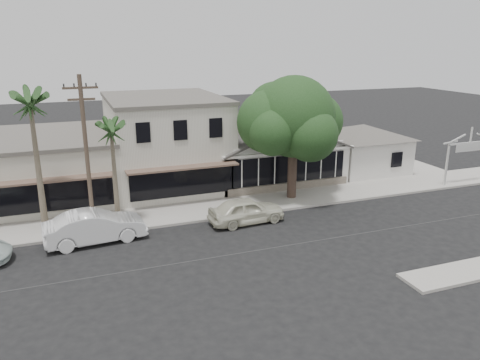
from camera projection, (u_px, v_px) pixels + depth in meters
name	position (u px, v px, depth m)	size (l,w,h in m)	color
ground	(275.00, 248.00, 25.10)	(140.00, 140.00, 0.00)	black
sidewalk_north	(110.00, 222.00, 28.46)	(90.00, 3.50, 0.15)	#9E9991
corner_shop	(268.00, 146.00, 37.22)	(10.40, 8.60, 5.10)	silver
side_cottage	(361.00, 154.00, 39.41)	(6.00, 6.00, 3.00)	silver
arch_sign	(470.00, 145.00, 35.11)	(4.12, 0.12, 3.95)	white
row_building_near	(166.00, 143.00, 35.28)	(8.00, 10.00, 6.50)	silver
row_building_midnear	(39.00, 168.00, 32.60)	(10.00, 10.00, 4.20)	beige
utility_pole	(87.00, 153.00, 25.39)	(1.80, 0.24, 9.00)	brown
car_0	(246.00, 210.00, 28.30)	(1.87, 4.64, 1.58)	beige
car_1	(95.00, 227.00, 25.57)	(1.88, 5.41, 1.78)	white
shade_tree	(291.00, 119.00, 31.42)	(7.68, 6.95, 8.53)	#4D392F
palm_east	(111.00, 130.00, 26.17)	(2.40, 2.40, 6.86)	#726651
palm_mid	(30.00, 103.00, 24.80)	(3.26, 3.26, 8.73)	#726651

